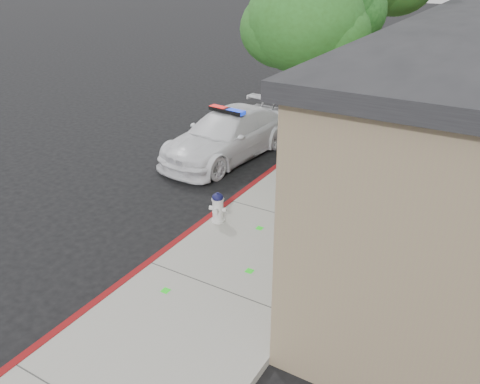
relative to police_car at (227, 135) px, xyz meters
name	(u,v)px	position (x,y,z in m)	size (l,w,h in m)	color
ground	(147,267)	(1.68, -5.66, -0.69)	(120.00, 120.00, 0.00)	black
sidewalk	(288,219)	(3.28, -2.66, -0.62)	(3.20, 60.00, 0.15)	gray
red_curb	(230,203)	(1.74, -2.66, -0.61)	(0.14, 60.00, 0.16)	maroon
police_car	(227,135)	(0.00, 0.00, 0.00)	(2.45, 4.93, 1.50)	white
fire_hydrant	(218,207)	(2.03, -3.65, -0.19)	(0.41, 0.35, 0.70)	silver
street_tree_near	(304,26)	(2.48, -0.51, 3.26)	(3.04, 2.78, 5.10)	black
street_tree_mid	(321,4)	(2.40, 0.64, 3.65)	(3.13, 2.91, 5.56)	black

